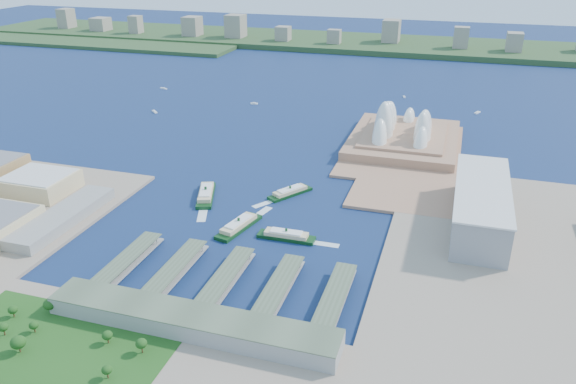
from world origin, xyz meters
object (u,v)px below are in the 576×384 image
(toaster_building, at_px, (480,205))
(ferry_a, at_px, (206,192))
(ferry_c, at_px, (239,223))
(opera_house, at_px, (405,121))
(ferry_b, at_px, (290,190))
(ferry_d, at_px, (286,234))

(toaster_building, relative_size, ferry_a, 2.62)
(toaster_building, height_order, ferry_c, toaster_building)
(opera_house, bearing_deg, ferry_a, -128.41)
(ferry_b, xyz_separation_m, ferry_c, (-22.39, -83.89, 0.53))
(ferry_c, bearing_deg, ferry_a, -29.78)
(opera_house, relative_size, ferry_c, 3.23)
(ferry_b, height_order, ferry_d, ferry_d)
(opera_house, bearing_deg, toaster_building, -65.77)
(ferry_d, bearing_deg, toaster_building, -65.61)
(toaster_building, xyz_separation_m, ferry_b, (-182.44, 14.13, -15.76))
(opera_house, height_order, toaster_building, opera_house)
(ferry_a, height_order, ferry_b, ferry_a)
(toaster_building, bearing_deg, ferry_a, -176.37)
(toaster_building, distance_m, ferry_a, 262.70)
(opera_house, distance_m, toaster_building, 219.62)
(ferry_b, height_order, ferry_c, ferry_c)
(opera_house, bearing_deg, ferry_b, -116.44)
(ferry_a, bearing_deg, opera_house, 31.74)
(toaster_building, bearing_deg, ferry_c, -161.19)
(ferry_a, relative_size, ferry_d, 1.17)
(opera_house, xyz_separation_m, ferry_b, (-92.44, -185.87, -27.26))
(toaster_building, distance_m, ferry_c, 216.92)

